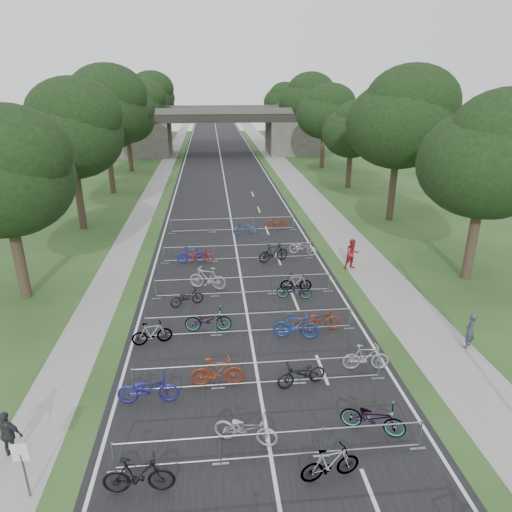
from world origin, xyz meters
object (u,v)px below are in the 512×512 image
(pedestrian_b, at_px, (352,254))
(pedestrian_c, at_px, (8,435))
(pedestrian_a, at_px, (470,331))
(overpass_bridge, at_px, (219,131))
(park_sign, at_px, (22,461))

(pedestrian_b, bearing_deg, pedestrian_c, -153.62)
(pedestrian_a, xyz_separation_m, pedestrian_b, (-2.40, 9.02, 0.13))
(pedestrian_b, relative_size, pedestrian_c, 1.19)
(overpass_bridge, relative_size, pedestrian_b, 16.57)
(overpass_bridge, distance_m, pedestrian_c, 60.98)
(overpass_bridge, distance_m, pedestrian_b, 47.53)
(park_sign, bearing_deg, pedestrian_a, 20.56)
(overpass_bridge, bearing_deg, park_sign, -96.26)
(overpass_bridge, height_order, pedestrian_a, overpass_bridge)
(pedestrian_a, bearing_deg, pedestrian_b, -111.73)
(pedestrian_c, bearing_deg, overpass_bridge, -83.08)
(overpass_bridge, bearing_deg, pedestrian_a, -80.67)
(overpass_bridge, distance_m, pedestrian_a, 56.81)
(pedestrian_b, distance_m, pedestrian_c, 19.88)
(pedestrian_b, bearing_deg, overpass_bridge, 82.11)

